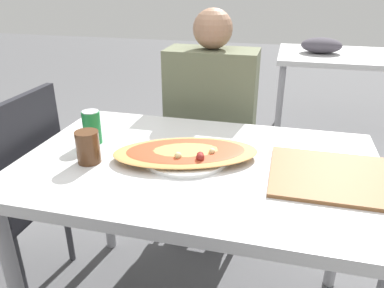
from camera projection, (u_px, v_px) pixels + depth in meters
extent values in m
cube|color=silver|center=(198.00, 166.00, 1.28)|extent=(1.21, 0.78, 0.04)
cylinder|color=#99999E|center=(106.00, 189.00, 1.84)|extent=(0.05, 0.05, 0.69)
cylinder|color=#99999E|center=(340.00, 222.00, 1.60)|extent=(0.05, 0.05, 0.69)
cube|color=black|center=(211.00, 156.00, 1.98)|extent=(0.40, 0.40, 0.04)
cube|color=black|center=(219.00, 101.00, 2.04)|extent=(0.38, 0.03, 0.45)
cylinder|color=#38383D|center=(236.00, 215.00, 1.89)|extent=(0.03, 0.03, 0.41)
cylinder|color=#38383D|center=(172.00, 205.00, 1.96)|extent=(0.03, 0.03, 0.41)
cylinder|color=#38383D|center=(245.00, 182.00, 2.19)|extent=(0.03, 0.03, 0.41)
cylinder|color=#38383D|center=(188.00, 175.00, 2.26)|extent=(0.03, 0.03, 0.41)
cube|color=black|center=(3.00, 200.00, 1.60)|extent=(0.40, 0.40, 0.04)
cube|color=black|center=(31.00, 152.00, 1.46)|extent=(0.03, 0.38, 0.45)
cylinder|color=#38383D|center=(7.00, 215.00, 1.88)|extent=(0.03, 0.03, 0.41)
cylinder|color=#38383D|center=(22.00, 275.00, 1.51)|extent=(0.03, 0.03, 0.41)
cylinder|color=#38383D|center=(67.00, 225.00, 1.81)|extent=(0.03, 0.03, 0.41)
cylinder|color=#2D2D38|center=(224.00, 204.00, 1.94)|extent=(0.10, 0.10, 0.45)
cylinder|color=#2D2D38|center=(188.00, 199.00, 1.99)|extent=(0.10, 0.10, 0.45)
cube|color=#60664C|center=(211.00, 106.00, 1.84)|extent=(0.43, 0.22, 0.55)
sphere|color=#997056|center=(213.00, 29.00, 1.69)|extent=(0.18, 0.18, 0.18)
cylinder|color=white|center=(186.00, 157.00, 1.28)|extent=(0.29, 0.29, 0.01)
ellipsoid|color=tan|center=(186.00, 152.00, 1.28)|extent=(0.55, 0.39, 0.02)
ellipsoid|color=#B24223|center=(186.00, 151.00, 1.27)|extent=(0.45, 0.32, 0.01)
sphere|color=maroon|center=(200.00, 157.00, 1.21)|extent=(0.03, 0.03, 0.03)
sphere|color=maroon|center=(200.00, 155.00, 1.23)|extent=(0.02, 0.02, 0.02)
sphere|color=beige|center=(212.00, 151.00, 1.25)|extent=(0.02, 0.02, 0.02)
sphere|color=beige|center=(178.00, 156.00, 1.22)|extent=(0.02, 0.02, 0.02)
cylinder|color=#197233|center=(92.00, 128.00, 1.38)|extent=(0.07, 0.07, 0.12)
cylinder|color=silver|center=(90.00, 112.00, 1.36)|extent=(0.06, 0.06, 0.00)
cylinder|color=#4C2D19|center=(88.00, 147.00, 1.24)|extent=(0.08, 0.08, 0.11)
cube|color=brown|center=(340.00, 177.00, 1.16)|extent=(0.43, 0.33, 0.01)
cube|color=silver|center=(349.00, 57.00, 3.00)|extent=(1.10, 0.80, 0.04)
ellipsoid|color=#4C4751|center=(321.00, 45.00, 3.02)|extent=(0.32, 0.24, 0.12)
cylinder|color=#99999E|center=(279.00, 109.00, 2.95)|extent=(0.05, 0.05, 0.69)
cylinder|color=#99999E|center=(282.00, 86.00, 3.57)|extent=(0.05, 0.05, 0.69)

